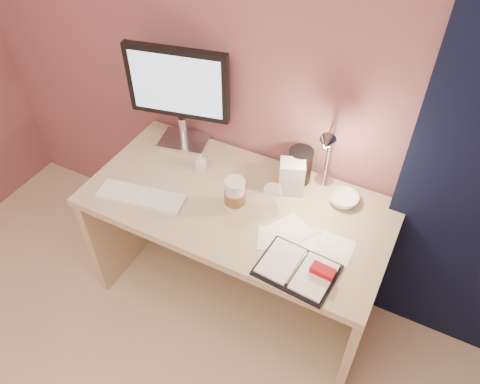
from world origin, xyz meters
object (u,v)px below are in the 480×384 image
at_px(planner, 299,269).
at_px(coffee_cup, 235,195).
at_px(product_box, 292,177).
at_px(desk, 244,224).
at_px(clear_cup, 272,200).
at_px(dark_jar, 300,167).
at_px(bowl, 343,199).
at_px(desk_lamp, 320,153).
at_px(keyboard, 141,196).
at_px(monitor, 179,89).
at_px(lotion_bottle, 201,163).

xyz_separation_m(planner, coffee_cup, (-0.39, 0.20, 0.06)).
relative_size(coffee_cup, product_box, 0.89).
xyz_separation_m(desk, coffee_cup, (0.00, -0.11, 0.30)).
distance_m(planner, clear_cup, 0.35).
height_order(planner, dark_jar, dark_jar).
bearing_deg(bowl, desk_lamp, -178.30).
bearing_deg(keyboard, coffee_cup, 9.35).
height_order(monitor, coffee_cup, monitor).
xyz_separation_m(desk, desk_lamp, (0.29, 0.14, 0.47)).
height_order(monitor, bowl, monitor).
distance_m(monitor, lotion_bottle, 0.36).
distance_m(dark_jar, product_box, 0.09).
relative_size(monitor, coffee_cup, 3.51).
bearing_deg(clear_cup, bowl, 36.83).
distance_m(desk, clear_cup, 0.34).
relative_size(coffee_cup, bowl, 1.11).
relative_size(clear_cup, bowl, 1.01).
bearing_deg(lotion_bottle, desk_lamp, 9.92).
bearing_deg(keyboard, desk, 21.50).
relative_size(desk, product_box, 8.21).
bearing_deg(product_box, clear_cup, -120.06).
relative_size(monitor, dark_jar, 3.43).
height_order(monitor, clear_cup, monitor).
xyz_separation_m(monitor, product_box, (0.64, -0.08, -0.23)).
bearing_deg(desk, bowl, 17.99).
height_order(bowl, product_box, product_box).
height_order(monitor, desk_lamp, monitor).
bearing_deg(clear_cup, coffee_cup, -163.90).
relative_size(planner, product_box, 1.88).
distance_m(desk, keyboard, 0.53).
distance_m(coffee_cup, desk_lamp, 0.41).
relative_size(clear_cup, product_box, 0.81).
bearing_deg(coffee_cup, bowl, 29.94).
bearing_deg(coffee_cup, monitor, 147.36).
distance_m(dark_jar, desk_lamp, 0.20).
bearing_deg(coffee_cup, desk, 92.03).
xyz_separation_m(desk, dark_jar, (0.19, 0.19, 0.30)).
xyz_separation_m(bowl, desk_lamp, (-0.14, -0.00, 0.22)).
relative_size(desk, keyboard, 3.47).
bearing_deg(lotion_bottle, clear_cup, -13.24).
bearing_deg(keyboard, dark_jar, 26.15).
distance_m(desk, lotion_bottle, 0.38).
xyz_separation_m(clear_cup, dark_jar, (0.03, 0.25, 0.01)).
bearing_deg(clear_cup, monitor, 158.30).
distance_m(keyboard, clear_cup, 0.60).
bearing_deg(product_box, lotion_bottle, 166.00).
distance_m(clear_cup, product_box, 0.16).
height_order(planner, bowl, planner).
bearing_deg(desk_lamp, bowl, -7.04).
xyz_separation_m(clear_cup, product_box, (0.02, 0.16, 0.02)).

